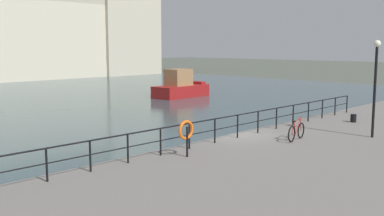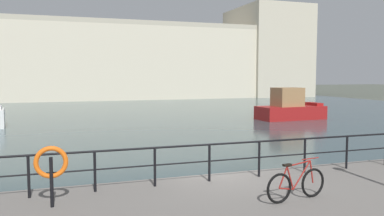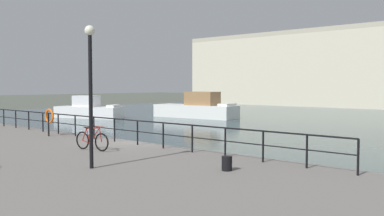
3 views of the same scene
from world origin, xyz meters
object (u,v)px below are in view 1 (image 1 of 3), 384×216
(quay_lamp_post, at_px, (375,75))
(moored_small_launch, at_px, (180,87))
(life_ring_stand, at_px, (186,131))
(parked_bicycle, at_px, (296,132))
(mooring_bollard, at_px, (353,118))

(quay_lamp_post, bearing_deg, moored_small_launch, 66.31)
(life_ring_stand, xyz_separation_m, quay_lamp_post, (8.53, -3.56, 1.87))
(parked_bicycle, xyz_separation_m, life_ring_stand, (-5.54, 1.40, 0.59))
(moored_small_launch, height_order, mooring_bollard, moored_small_launch)
(moored_small_launch, distance_m, quay_lamp_post, 24.82)
(moored_small_launch, height_order, parked_bicycle, moored_small_launch)
(mooring_bollard, distance_m, life_ring_stand, 12.01)
(quay_lamp_post, bearing_deg, parked_bicycle, 144.16)
(mooring_bollard, bearing_deg, parked_bicycle, -177.27)
(quay_lamp_post, bearing_deg, mooring_bollard, 35.94)
(parked_bicycle, bearing_deg, moored_small_launch, 49.03)
(life_ring_stand, bearing_deg, parked_bicycle, -14.13)
(moored_small_launch, xyz_separation_m, parked_bicycle, (-12.91, -20.44, 0.15))
(parked_bicycle, relative_size, quay_lamp_post, 0.40)
(moored_small_launch, bearing_deg, life_ring_stand, -137.37)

